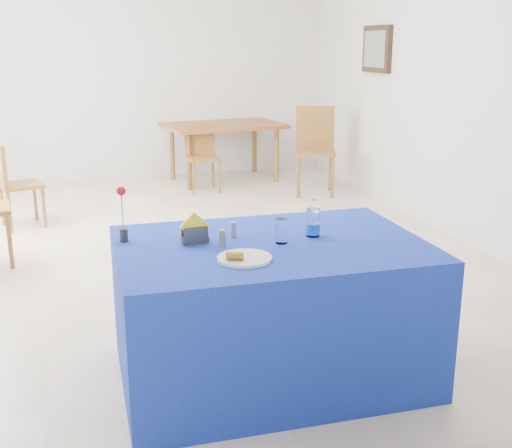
{
  "coord_description": "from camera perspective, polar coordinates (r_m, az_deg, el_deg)",
  "views": [
    {
      "loc": [
        -0.85,
        -5.29,
        1.76
      ],
      "look_at": [
        -0.06,
        -2.41,
        0.92
      ],
      "focal_mm": 45.0,
      "sensor_mm": 36.0,
      "label": 1
    }
  ],
  "objects": [
    {
      "name": "picture_frame",
      "position": [
        7.65,
        10.71,
        15.03
      ],
      "size": [
        0.06,
        0.64,
        0.52
      ],
      "primitive_type": "cube",
      "color": "black",
      "rests_on": "room_shell"
    },
    {
      "name": "chair_win_b",
      "position": [
        6.69,
        -20.88,
        3.75
      ],
      "size": [
        0.48,
        0.48,
        0.85
      ],
      "rotation": [
        0.0,
        0.0,
        1.88
      ],
      "color": "olive",
      "rests_on": "floor"
    },
    {
      "name": "oak_table",
      "position": [
        8.47,
        -2.9,
        8.38
      ],
      "size": [
        1.63,
        1.18,
        0.76
      ],
      "color": "#985E2C",
      "rests_on": "floor"
    },
    {
      "name": "salt_shaker",
      "position": [
        3.43,
        -2.05,
        -0.5
      ],
      "size": [
        0.03,
        0.03,
        0.08
      ],
      "primitive_type": "cylinder",
      "color": "gray",
      "rests_on": "blue_table"
    },
    {
      "name": "room_shell",
      "position": [
        5.36,
        -6.48,
        15.51
      ],
      "size": [
        7.0,
        7.0,
        7.0
      ],
      "color": "silver",
      "rests_on": "ground"
    },
    {
      "name": "banana_pieces",
      "position": [
        3.04,
        -1.87,
        -2.85
      ],
      "size": [
        0.09,
        0.07,
        0.04
      ],
      "color": "gold",
      "rests_on": "plate"
    },
    {
      "name": "water_bottle",
      "position": [
        3.46,
        5.09,
        0.07
      ],
      "size": [
        0.08,
        0.08,
        0.21
      ],
      "color": "white",
      "rests_on": "blue_table"
    },
    {
      "name": "chair_bg_left",
      "position": [
        7.94,
        -4.86,
        6.4
      ],
      "size": [
        0.39,
        0.39,
        0.83
      ],
      "rotation": [
        0.0,
        0.0,
        0.04
      ],
      "color": "olive",
      "rests_on": "floor"
    },
    {
      "name": "pepper_shaker",
      "position": [
        3.29,
        -3.01,
        -1.24
      ],
      "size": [
        0.03,
        0.03,
        0.08
      ],
      "primitive_type": "cylinder",
      "color": "slate",
      "rests_on": "blue_table"
    },
    {
      "name": "drinking_glass",
      "position": [
        3.33,
        2.28,
        -0.64
      ],
      "size": [
        0.06,
        0.06,
        0.13
      ],
      "primitive_type": "cylinder",
      "color": "white",
      "rests_on": "blue_table"
    },
    {
      "name": "blue_table",
      "position": [
        3.49,
        1.3,
        -7.62
      ],
      "size": [
        1.6,
        1.1,
        0.76
      ],
      "color": "navy",
      "rests_on": "floor"
    },
    {
      "name": "napkin_holder",
      "position": [
        3.35,
        -5.46,
        -0.88
      ],
      "size": [
        0.16,
        0.07,
        0.17
      ],
      "color": "#3B3B40",
      "rests_on": "blue_table"
    },
    {
      "name": "rose_vase",
      "position": [
        3.41,
        -11.78,
        0.77
      ],
      "size": [
        0.05,
        0.05,
        0.3
      ],
      "color": "#242529",
      "rests_on": "blue_table"
    },
    {
      "name": "plate",
      "position": [
        3.09,
        -1.03,
        -3.06
      ],
      "size": [
        0.27,
        0.27,
        0.01
      ],
      "primitive_type": "cylinder",
      "color": "silver",
      "rests_on": "blue_table"
    },
    {
      "name": "picture_art",
      "position": [
        7.64,
        10.53,
        15.04
      ],
      "size": [
        0.02,
        0.52,
        0.4
      ],
      "primitive_type": "cube",
      "color": "#998C66",
      "rests_on": "room_shell"
    },
    {
      "name": "chair_bg_right",
      "position": [
        7.8,
        5.28,
        7.13
      ],
      "size": [
        0.59,
        0.59,
        1.04
      ],
      "rotation": [
        0.0,
        0.0,
        -0.32
      ],
      "color": "olive",
      "rests_on": "floor"
    },
    {
      "name": "floor",
      "position": [
        5.65,
        -5.93,
        -2.52
      ],
      "size": [
        7.0,
        7.0,
        0.0
      ],
      "primitive_type": "plane",
      "color": "beige",
      "rests_on": "ground"
    }
  ]
}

